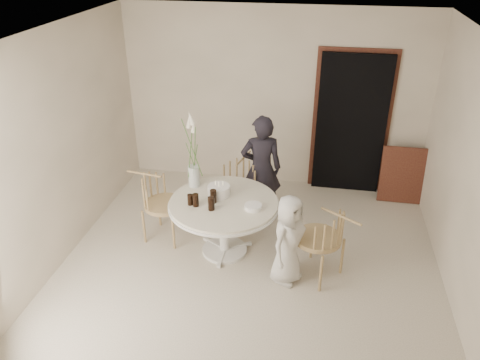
% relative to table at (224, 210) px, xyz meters
% --- Properties ---
extents(ground, '(4.50, 4.50, 0.00)m').
position_rel_table_xyz_m(ground, '(0.35, -0.25, -0.62)').
color(ground, silver).
rests_on(ground, ground).
extents(room_shell, '(4.50, 4.50, 4.50)m').
position_rel_table_xyz_m(room_shell, '(0.35, -0.25, 1.00)').
color(room_shell, beige).
rests_on(room_shell, ground).
extents(doorway, '(1.00, 0.10, 2.10)m').
position_rel_table_xyz_m(doorway, '(1.50, 1.94, 0.43)').
color(doorway, black).
rests_on(doorway, ground).
extents(door_trim, '(1.12, 0.03, 2.22)m').
position_rel_table_xyz_m(door_trim, '(1.50, 1.98, 0.49)').
color(door_trim, brown).
rests_on(door_trim, ground).
extents(table, '(1.33, 1.33, 0.73)m').
position_rel_table_xyz_m(table, '(0.00, 0.00, 0.00)').
color(table, silver).
rests_on(table, ground).
extents(picture_frame, '(0.63, 0.19, 0.83)m').
position_rel_table_xyz_m(picture_frame, '(2.30, 1.70, -0.20)').
color(picture_frame, brown).
rests_on(picture_frame, ground).
extents(chair_far, '(0.57, 0.60, 0.90)m').
position_rel_table_xyz_m(chair_far, '(0.05, 0.80, -0.04)').
color(chair_far, '#9E7D56').
rests_on(chair_far, ground).
extents(chair_right, '(0.70, 0.69, 0.93)m').
position_rel_table_xyz_m(chair_right, '(1.24, -0.31, -0.01)').
color(chair_right, '#9E7D56').
rests_on(chair_right, ground).
extents(chair_left, '(0.59, 0.55, 0.91)m').
position_rel_table_xyz_m(chair_left, '(-0.94, 0.20, -0.03)').
color(chair_left, '#9E7D56').
rests_on(chair_left, ground).
extents(girl, '(0.62, 0.47, 1.51)m').
position_rel_table_xyz_m(girl, '(0.33, 0.87, 0.14)').
color(girl, black).
rests_on(girl, ground).
extents(boy, '(0.55, 0.63, 1.09)m').
position_rel_table_xyz_m(boy, '(0.81, -0.38, -0.07)').
color(boy, silver).
rests_on(boy, ground).
extents(birthday_cake, '(0.27, 0.27, 0.18)m').
position_rel_table_xyz_m(birthday_cake, '(-0.09, 0.13, 0.18)').
color(birthday_cake, white).
rests_on(birthday_cake, table).
extents(cola_tumbler_a, '(0.09, 0.09, 0.16)m').
position_rel_table_xyz_m(cola_tumbler_a, '(-0.30, -0.16, 0.19)').
color(cola_tumbler_a, black).
rests_on(cola_tumbler_a, table).
extents(cola_tumbler_b, '(0.09, 0.09, 0.16)m').
position_rel_table_xyz_m(cola_tumbler_b, '(-0.10, -0.21, 0.20)').
color(cola_tumbler_b, black).
rests_on(cola_tumbler_b, table).
extents(cola_tumbler_c, '(0.07, 0.07, 0.13)m').
position_rel_table_xyz_m(cola_tumbler_c, '(-0.37, -0.14, 0.18)').
color(cola_tumbler_c, black).
rests_on(cola_tumbler_c, table).
extents(cola_tumbler_d, '(0.10, 0.10, 0.16)m').
position_rel_table_xyz_m(cola_tumbler_d, '(-0.12, -0.04, 0.20)').
color(cola_tumbler_d, black).
rests_on(cola_tumbler_d, table).
extents(plate_stack, '(0.26, 0.26, 0.05)m').
position_rel_table_xyz_m(plate_stack, '(0.37, -0.10, 0.14)').
color(plate_stack, white).
rests_on(plate_stack, table).
extents(flower_vase, '(0.14, 0.14, 1.01)m').
position_rel_table_xyz_m(flower_vase, '(-0.45, 0.32, 0.47)').
color(flower_vase, silver).
rests_on(flower_vase, table).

